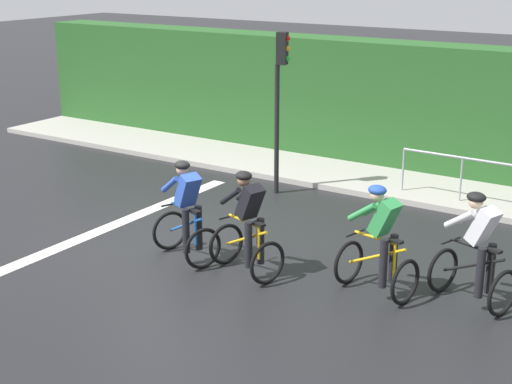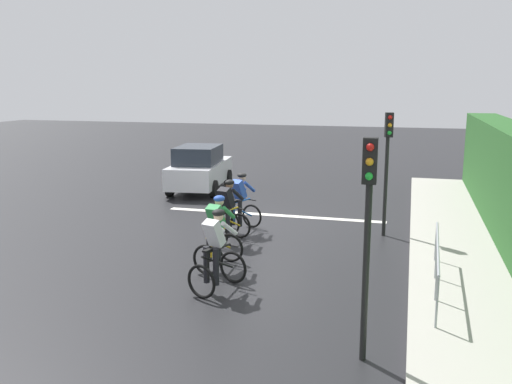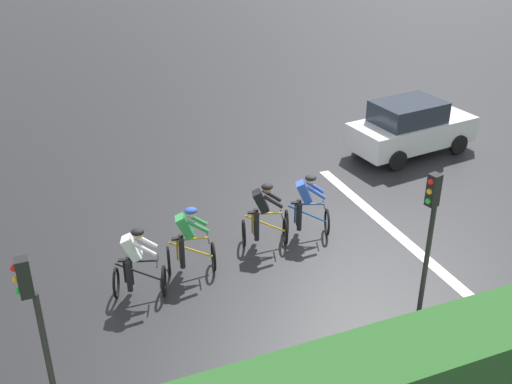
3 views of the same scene
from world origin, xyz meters
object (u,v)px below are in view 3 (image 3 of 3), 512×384
Objects in this scene: cyclist_lead at (136,264)px; traffic_light_near_crossing at (429,227)px; cyclist_second at (189,242)px; cyclist_fourth at (306,207)px; car_white at (411,127)px; traffic_light_far_junction at (36,321)px; cyclist_mid at (263,216)px.

traffic_light_near_crossing is (-3.00, -5.08, 1.43)m from cyclist_lead.
cyclist_second is 3.21m from cyclist_fourth.
traffic_light_near_crossing is (-7.23, 4.75, 1.35)m from car_white.
cyclist_fourth is (0.91, -4.46, 0.00)m from cyclist_lead.
car_white is (4.23, -9.82, 0.08)m from cyclist_lead.
cyclist_second is at bearing 47.86° from traffic_light_near_crossing.
traffic_light_far_junction reaches higher than cyclist_fourth.
cyclist_fourth is 0.50× the size of traffic_light_near_crossing.
cyclist_lead is 0.50× the size of traffic_light_near_crossing.
cyclist_lead is 10.70m from car_white.
cyclist_second is at bearing 113.97° from car_white.
car_white reaches higher than cyclist_mid.
traffic_light_far_junction is at bearing 145.58° from cyclist_lead.
traffic_light_near_crossing is at bearing -155.22° from cyclist_mid.
cyclist_mid is (0.44, -2.01, 0.00)m from cyclist_second.
car_white reaches higher than cyclist_lead.
cyclist_second is 1.00× the size of cyclist_fourth.
cyclist_lead and cyclist_mid have the same top height.
traffic_light_near_crossing reaches higher than cyclist_second.
traffic_light_near_crossing and traffic_light_far_junction have the same top height.
traffic_light_near_crossing reaches higher than car_white.
traffic_light_near_crossing is at bearing -89.56° from traffic_light_far_junction.
cyclist_lead is 0.39× the size of car_white.
traffic_light_far_junction is at bearing 121.16° from cyclist_fourth.
cyclist_mid is 1.00× the size of cyclist_fourth.
cyclist_fourth is 4.20m from traffic_light_near_crossing.
cyclist_lead is 1.35m from cyclist_second.
traffic_light_far_junction reaches higher than cyclist_mid.
car_white is (3.36, -6.53, 0.08)m from cyclist_mid.
cyclist_second is 1.00× the size of cyclist_mid.
cyclist_mid is at bearing -75.14° from cyclist_lead.
cyclist_mid is 6.81m from traffic_light_far_junction.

